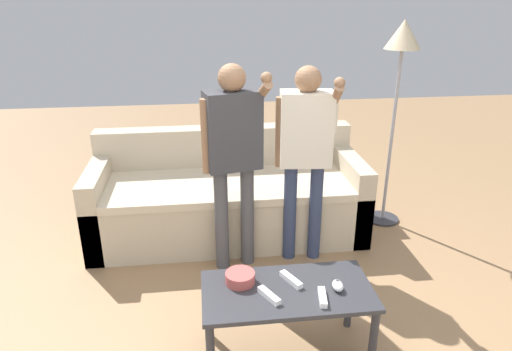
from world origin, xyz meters
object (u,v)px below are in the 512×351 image
couch (228,198)px  player_center (233,146)px  player_right (306,144)px  snack_bowl (240,278)px  game_remote_wand_spare (291,280)px  game_remote_wand_far (322,297)px  game_remote_nunchuk (338,286)px  coffee_table (287,299)px  floor_lamp (401,57)px  game_remote_wand_near (269,296)px

couch → player_center: bearing=-88.3°
player_right → snack_bowl: bearing=-121.1°
snack_bowl → game_remote_wand_spare: snack_bowl is taller
game_remote_wand_far → game_remote_wand_spare: same height
snack_bowl → game_remote_wand_far: 0.45m
game_remote_nunchuk → couch: bearing=107.4°
coffee_table → game_remote_wand_spare: (0.03, 0.06, 0.08)m
snack_bowl → game_remote_nunchuk: (0.50, -0.13, -0.01)m
game_remote_nunchuk → player_center: 1.19m
coffee_table → floor_lamp: bearing=52.5°
player_right → game_remote_wand_near: (-0.41, -1.06, -0.45)m
game_remote_wand_near → game_remote_wand_far: size_ratio=1.03×
game_remote_nunchuk → game_remote_wand_spare: game_remote_nunchuk is taller
floor_lamp → player_center: 1.54m
coffee_table → couch: bearing=98.3°
game_remote_wand_far → couch: bearing=103.3°
snack_bowl → game_remote_wand_spare: bearing=-6.3°
player_right → player_center: bearing=-175.0°
coffee_table → player_right: 1.17m
coffee_table → game_remote_wand_far: bearing=-34.4°
couch → snack_bowl: (-0.02, -1.40, 0.18)m
game_remote_wand_far → game_remote_wand_spare: (-0.13, 0.17, -0.00)m
player_right → game_remote_wand_far: (-0.15, -1.11, -0.45)m
couch → floor_lamp: floor_lamp is taller
couch → game_remote_nunchuk: couch is taller
snack_bowl → game_remote_nunchuk: snack_bowl is taller
floor_lamp → player_right: 1.11m
player_right → game_remote_wand_spare: size_ratio=9.06×
snack_bowl → couch: bearing=89.0°
couch → game_remote_wand_far: couch is taller
coffee_table → player_center: player_center is taller
coffee_table → player_center: (-0.20, 0.96, 0.55)m
player_right → player_center: player_center is taller
player_right → game_remote_wand_spare: bearing=-106.3°
floor_lamp → game_remote_wand_spare: bearing=-127.9°
couch → game_remote_wand_near: couch is taller
player_center → snack_bowl: bearing=-92.6°
game_remote_nunchuk → game_remote_wand_near: 0.37m
game_remote_wand_far → game_remote_nunchuk: bearing=36.2°
coffee_table → player_center: 1.12m
floor_lamp → game_remote_wand_near: floor_lamp is taller
player_right → couch: bearing=136.7°
player_right → game_remote_wand_spare: player_right is taller
player_right → game_remote_nunchuk: bearing=-92.4°
game_remote_wand_spare → coffee_table: bearing=-116.5°
player_right → game_remote_wand_near: 1.23m
player_center → game_remote_wand_spare: (0.23, -0.90, -0.47)m
player_right → game_remote_wand_far: player_right is taller
coffee_table → game_remote_wand_near: bearing=-150.1°
couch → snack_bowl: size_ratio=13.59×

